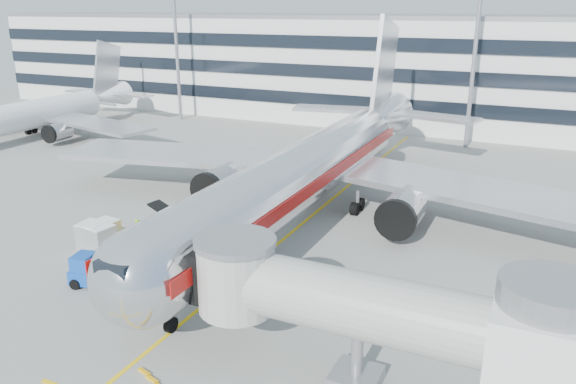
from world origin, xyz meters
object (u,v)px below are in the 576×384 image
at_px(belt_loader, 172,228).
at_px(cargo_container_right, 100,238).
at_px(cargo_container_left, 92,235).
at_px(main_jet, 313,167).
at_px(baggage_tug, 91,272).
at_px(cargo_container_front, 106,232).
at_px(ramp_worker, 138,231).

height_order(belt_loader, cargo_container_right, belt_loader).
distance_m(belt_loader, cargo_container_left, 5.75).
bearing_deg(belt_loader, main_jet, 48.29).
bearing_deg(baggage_tug, cargo_container_right, 126.78).
relative_size(main_jet, cargo_container_front, 28.14).
distance_m(belt_loader, cargo_container_right, 5.25).
xyz_separation_m(cargo_container_left, cargo_container_right, (0.88, -0.13, -0.01)).
relative_size(main_jet, belt_loader, 9.50).
height_order(belt_loader, cargo_container_front, belt_loader).
bearing_deg(cargo_container_right, ramp_worker, 51.17).
relative_size(belt_loader, cargo_container_right, 2.74).
relative_size(baggage_tug, cargo_container_front, 1.66).
bearing_deg(baggage_tug, cargo_container_left, 132.54).
height_order(baggage_tug, cargo_container_front, baggage_tug).
height_order(cargo_container_left, ramp_worker, ramp_worker).
distance_m(main_jet, cargo_container_front, 16.98).
bearing_deg(cargo_container_right, cargo_container_front, 113.81).
xyz_separation_m(baggage_tug, cargo_container_front, (-3.79, 5.48, 0.01)).
height_order(belt_loader, baggage_tug, belt_loader).
bearing_deg(cargo_container_front, baggage_tug, -55.36).
bearing_deg(belt_loader, cargo_container_right, -128.69).
distance_m(main_jet, belt_loader, 12.36).
distance_m(baggage_tug, cargo_container_right, 5.58).
height_order(baggage_tug, ramp_worker, baggage_tug).
xyz_separation_m(cargo_container_left, cargo_container_front, (0.43, 0.88, -0.03)).
height_order(cargo_container_left, cargo_container_right, cargo_container_left).
relative_size(cargo_container_right, cargo_container_front, 1.08).
xyz_separation_m(main_jet, ramp_worker, (-9.47, -10.83, -3.30)).
bearing_deg(cargo_container_right, main_jet, 49.22).
relative_size(baggage_tug, cargo_container_right, 1.54).
xyz_separation_m(cargo_container_right, ramp_worker, (1.70, 2.11, 0.02)).
bearing_deg(baggage_tug, belt_loader, 90.40).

